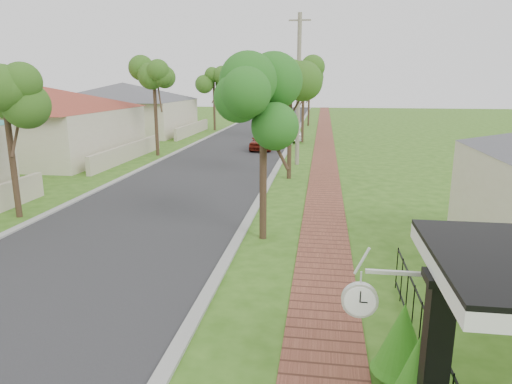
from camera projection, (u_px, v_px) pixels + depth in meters
The scene contains 15 objects.
ground at pixel (124, 375), 7.49m from camera, with size 160.00×160.00×0.00m, color #325F16.
road at pixel (218, 162), 27.14m from camera, with size 7.00×120.00×0.02m, color #28282B.
kerb_right at pixel (279, 164), 26.63m from camera, with size 0.30×120.00×0.10m, color #9E9E99.
kerb_left at pixel (160, 161), 27.66m from camera, with size 0.30×120.00×0.10m, color #9E9E99.
sidewalk at pixel (324, 165), 26.26m from camera, with size 1.50×120.00×0.03m, color brown.
porch_post at pixel (433, 379), 5.62m from camera, with size 0.48×0.48×2.52m.
picket_fence at pixel (439, 373), 6.67m from camera, with size 0.03×8.02×1.00m.
street_trees at pixel (240, 84), 32.63m from camera, with size 10.70×37.65×5.89m.
far_house_red at pixel (29, 120), 28.27m from camera, with size 15.56×15.56×4.60m.
far_house_grey at pixel (125, 108), 41.73m from camera, with size 15.56×15.56×4.60m.
parked_car_red at pixel (264, 141), 32.03m from camera, with size 1.51×3.74×1.28m, color maroon.
parked_car_white at pixel (289, 132), 36.81m from camera, with size 1.43×4.11×1.35m, color white.
near_tree at pixel (263, 110), 13.11m from camera, with size 1.90×1.90×4.89m.
utility_pole at pixel (298, 90), 25.49m from camera, with size 1.20×0.24×8.31m.
station_clock at pixel (362, 298), 5.93m from camera, with size 1.08×0.13×0.67m.
Camera 1 is at (3.10, -6.18, 4.69)m, focal length 32.00 mm.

